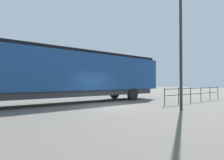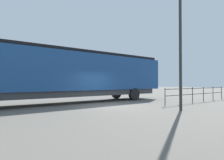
% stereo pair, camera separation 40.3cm
% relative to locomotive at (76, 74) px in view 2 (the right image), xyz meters
% --- Properties ---
extents(ground_plane, '(120.00, 120.00, 0.00)m').
position_rel_locomotive_xyz_m(ground_plane, '(3.36, 0.88, -2.28)').
color(ground_plane, '#666059').
extents(locomotive, '(2.85, 17.71, 4.06)m').
position_rel_locomotive_xyz_m(locomotive, '(0.00, 0.00, 0.00)').
color(locomotive, navy).
rests_on(locomotive, ground_plane).
extents(lamp_post, '(0.53, 0.53, 7.42)m').
position_rel_locomotive_xyz_m(lamp_post, '(7.45, 2.72, 2.88)').
color(lamp_post, '#2D2D2D').
rests_on(lamp_post, ground_plane).
extents(platform_fence, '(0.05, 8.72, 1.22)m').
position_rel_locomotive_xyz_m(platform_fence, '(5.63, 8.08, -1.50)').
color(platform_fence, black).
rests_on(platform_fence, ground_plane).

